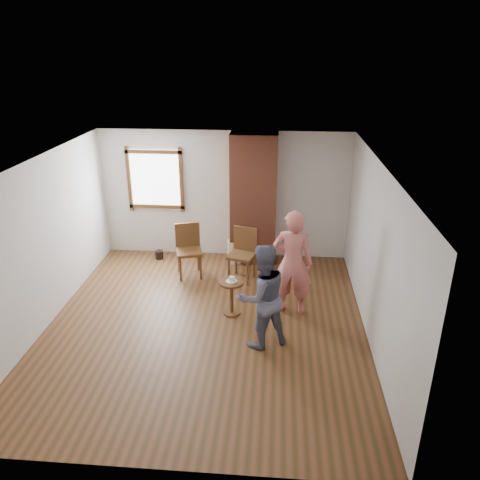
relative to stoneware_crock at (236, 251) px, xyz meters
name	(u,v)px	position (x,y,z in m)	size (l,w,h in m)	color
ground	(206,325)	(-0.26, -2.40, -0.23)	(5.50, 5.50, 0.00)	brown
room_shell	(205,205)	(-0.32, -1.79, 1.57)	(5.04, 5.52, 2.62)	silver
brick_chimney	(253,200)	(0.34, 0.10, 1.07)	(0.90, 0.50, 2.60)	#A5543A
stoneware_crock	(236,251)	(0.00, 0.00, 0.00)	(0.36, 0.36, 0.47)	#C5AE8E
dark_pot	(159,255)	(-1.60, 0.00, -0.15)	(0.17, 0.17, 0.17)	black
dining_chair_left	(188,247)	(-0.85, -0.63, 0.33)	(0.58, 0.58, 1.00)	brown
dining_chair_right	(243,251)	(0.20, -0.71, 0.32)	(0.57, 0.57, 0.99)	brown
side_table	(232,292)	(0.11, -2.02, 0.17)	(0.40, 0.40, 0.60)	brown
cake_plate	(231,281)	(0.11, -2.02, 0.37)	(0.18, 0.18, 0.01)	white
cake_slice	(232,279)	(0.12, -2.02, 0.40)	(0.08, 0.07, 0.06)	white
man	(262,297)	(0.63, -2.81, 0.56)	(0.77, 0.60, 1.59)	#121433
person_pink	(293,263)	(1.08, -1.86, 0.66)	(0.65, 0.43, 1.78)	#CC6A66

